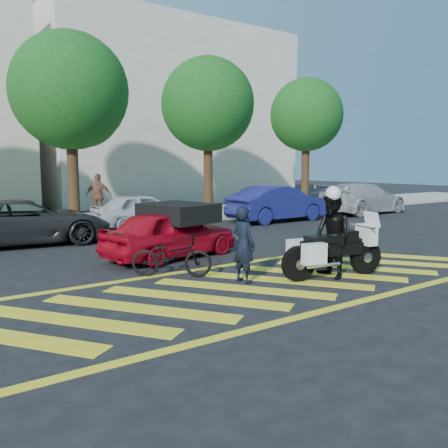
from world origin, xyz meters
TOP-DOWN VIEW (x-y plane):
  - ground at (0.00, 0.00)m, footprint 90.00×90.00m
  - sidewalk at (0.00, 12.00)m, footprint 60.00×5.00m
  - crosswalk at (-0.04, 0.00)m, footprint 12.33×4.00m
  - building_right at (9.00, 21.00)m, footprint 16.00×8.00m
  - tree_center at (0.13, 12.06)m, footprint 4.60×4.60m
  - tree_right at (6.63, 12.06)m, footprint 4.40×4.40m
  - tree_far_right at (13.13, 12.06)m, footprint 4.00×4.00m
  - officer_bike at (-0.26, 0.40)m, footprint 0.43×0.61m
  - bicycle at (-1.24, 1.66)m, footprint 1.74×1.52m
  - police_motorcycle at (1.52, -0.37)m, footprint 2.46×0.99m
  - officer_moto at (1.50, -0.37)m, footprint 0.84×0.99m
  - red_convertible at (-0.24, 3.50)m, footprint 3.96×2.20m
  - parked_mid_left at (-2.79, 7.80)m, footprint 5.11×2.77m
  - parked_mid_right at (1.70, 9.20)m, footprint 3.91×1.65m
  - parked_right at (7.28, 7.80)m, footprint 4.61×1.70m
  - parked_far_right at (12.74, 7.80)m, footprint 5.30×2.45m
  - pedestrian_right at (1.12, 12.26)m, footprint 1.16×0.98m

SIDE VIEW (x-z plane):
  - ground at x=0.00m, z-range 0.00..0.00m
  - crosswalk at x=-0.04m, z-range 0.00..0.01m
  - sidewalk at x=0.00m, z-range 0.00..0.15m
  - bicycle at x=-1.24m, z-range 0.00..0.91m
  - police_motorcycle at x=1.52m, z-range 0.05..1.14m
  - red_convertible at x=-0.24m, z-range 0.00..1.27m
  - parked_mid_right at x=1.70m, z-range 0.00..1.32m
  - parked_mid_left at x=-2.79m, z-range 0.00..1.36m
  - parked_far_right at x=12.74m, z-range 0.00..1.50m
  - parked_right at x=7.28m, z-range 0.00..1.51m
  - officer_bike at x=-0.26m, z-range 0.00..1.57m
  - officer_moto at x=1.50m, z-range 0.00..1.80m
  - pedestrian_right at x=1.12m, z-range 0.15..2.01m
  - tree_far_right at x=13.13m, z-range 1.39..8.49m
  - tree_right at x=6.63m, z-range 1.34..8.75m
  - tree_center at x=0.13m, z-range 1.31..8.88m
  - building_right at x=9.00m, z-range 0.00..11.00m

